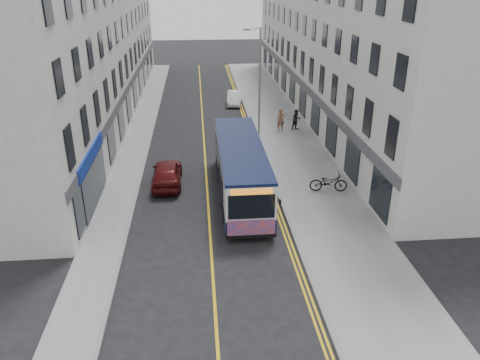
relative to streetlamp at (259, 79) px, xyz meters
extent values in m
plane|color=black|center=(-4.17, -14.00, -4.38)|extent=(140.00, 140.00, 0.00)
cube|color=gray|center=(2.08, -2.00, -4.32)|extent=(4.50, 64.00, 0.12)
cube|color=gray|center=(-9.17, -2.00, -4.32)|extent=(2.00, 64.00, 0.12)
cube|color=slate|center=(-0.17, -2.00, -4.32)|extent=(0.18, 64.00, 0.13)
cube|color=slate|center=(-8.17, -2.00, -4.32)|extent=(0.18, 64.00, 0.13)
cube|color=gold|center=(-4.17, -2.00, -4.38)|extent=(0.12, 64.00, 0.01)
cube|color=gold|center=(-0.62, -2.00, -4.38)|extent=(0.10, 64.00, 0.01)
cube|color=gold|center=(-0.42, -2.00, -4.38)|extent=(0.10, 64.00, 0.01)
cube|color=silver|center=(7.33, 7.00, 2.12)|extent=(6.00, 46.00, 13.00)
cube|color=silver|center=(-13.17, 7.00, 2.12)|extent=(6.00, 46.00, 13.00)
cylinder|color=gray|center=(0.08, 0.00, -0.38)|extent=(0.14, 0.14, 8.00)
cylinder|color=gray|center=(-0.42, 0.00, 3.52)|extent=(1.00, 0.08, 0.08)
cube|color=gray|center=(-0.92, 0.00, 3.47)|extent=(0.50, 0.18, 0.12)
cube|color=black|center=(-2.30, -10.40, -3.63)|extent=(2.35, 10.33, 0.84)
cube|color=silver|center=(-2.30, -10.40, -2.36)|extent=(2.35, 10.33, 1.69)
cube|color=black|center=(-2.30, -10.40, -1.44)|extent=(2.37, 10.33, 0.15)
cube|color=black|center=(-3.49, -9.83, -2.55)|extent=(0.04, 8.07, 1.08)
cube|color=black|center=(-1.10, -9.83, -2.55)|extent=(0.04, 8.07, 1.08)
cube|color=black|center=(-2.30, -15.58, -2.46)|extent=(2.11, 0.04, 1.17)
cube|color=red|center=(-2.30, -15.58, -3.58)|extent=(2.21, 0.04, 0.89)
cube|color=orange|center=(-2.30, -15.59, -1.71)|extent=(1.88, 0.04, 0.26)
cylinder|color=black|center=(-3.36, -13.49, -3.91)|extent=(0.26, 0.94, 0.94)
cylinder|color=black|center=(-1.24, -13.49, -3.91)|extent=(0.26, 0.94, 0.94)
cylinder|color=black|center=(-3.36, -8.33, -3.91)|extent=(0.26, 0.94, 0.94)
cylinder|color=black|center=(-1.24, -8.33, -3.91)|extent=(0.26, 0.94, 0.94)
cylinder|color=black|center=(-3.36, -6.64, -3.91)|extent=(0.26, 0.94, 0.94)
cylinder|color=black|center=(-1.24, -6.64, -3.91)|extent=(0.26, 0.94, 0.94)
imported|color=black|center=(2.68, -10.56, -3.70)|extent=(2.20, 1.00, 1.12)
imported|color=brown|center=(1.89, 0.70, -3.40)|extent=(0.64, 0.44, 1.72)
imported|color=black|center=(3.16, 0.84, -3.45)|extent=(0.98, 0.90, 1.62)
imported|color=white|center=(-1.04, 9.43, -3.77)|extent=(1.68, 3.82, 1.22)
imported|color=#4D0C0E|center=(-6.49, -8.48, -3.66)|extent=(1.71, 4.25, 1.45)
camera|label=1|loc=(-4.53, -34.08, 7.19)|focal=35.00mm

